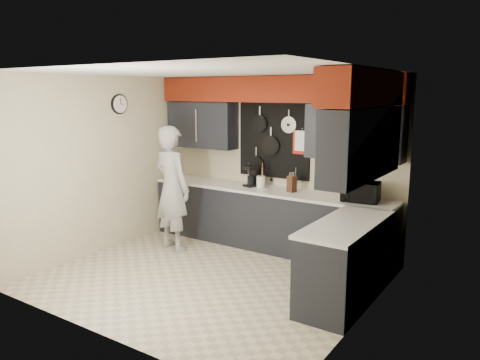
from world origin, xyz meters
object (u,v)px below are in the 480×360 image
Objects in this scene: microwave at (361,192)px; person at (172,188)px; knife_block at (292,184)px; coffee_maker at (252,175)px; utensil_crock at (261,182)px.

microwave is 2.74m from person.
person is at bearing -171.56° from microwave.
knife_block is 0.73× the size of coffee_maker.
person is at bearing -115.10° from coffee_maker.
knife_block is 0.13× the size of person.
microwave is 2.04× the size of knife_block.
microwave is at bearing -3.01° from utensil_crock.
utensil_crock is at bearing 18.51° from coffee_maker.
coffee_maker reaches higher than knife_block.
utensil_crock is at bearing -170.65° from knife_block.
coffee_maker is 0.17× the size of person.
coffee_maker is at bearing 179.88° from utensil_crock.
utensil_crock is 1.35m from person.
microwave is 0.26× the size of person.
person is at bearing -138.55° from utensil_crock.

